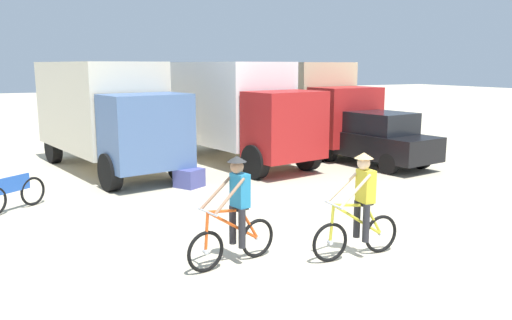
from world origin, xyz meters
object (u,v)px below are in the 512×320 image
box_truck_cream_rv (106,110)px  box_truck_tan_camper (299,101)px  cyclist_orange_shirt (235,214)px  cyclist_cowboy_hat (360,209)px  supply_crate (189,178)px  bicycle_spare (13,194)px  sedan_parked (375,139)px  box_truck_avon_van (231,107)px

box_truck_cream_rv → box_truck_tan_camper: size_ratio=1.03×
box_truck_tan_camper → cyclist_orange_shirt: bearing=-126.5°
box_truck_cream_rv → cyclist_orange_shirt: (0.27, -8.94, -1.03)m
cyclist_cowboy_hat → supply_crate: (-0.83, 6.23, -0.60)m
supply_crate → cyclist_orange_shirt: bearing=-102.1°
box_truck_tan_camper → bicycle_spare: box_truck_tan_camper is taller
box_truck_cream_rv → cyclist_orange_shirt: 9.00m
box_truck_cream_rv → box_truck_tan_camper: 7.68m
box_truck_cream_rv → cyclist_cowboy_hat: box_truck_cream_rv is taller
box_truck_tan_camper → supply_crate: bearing=-144.5°
cyclist_orange_shirt → supply_crate: bearing=77.9°
box_truck_tan_camper → sedan_parked: size_ratio=1.56×
box_truck_tan_camper → cyclist_orange_shirt: box_truck_tan_camper is taller
box_truck_tan_camper → cyclist_orange_shirt: size_ratio=3.77×
box_truck_avon_van → sedan_parked: 4.90m
cyclist_cowboy_hat → supply_crate: size_ratio=2.88×
box_truck_cream_rv → box_truck_avon_van: size_ratio=1.00×
bicycle_spare → cyclist_cowboy_hat: bearing=-48.4°
box_truck_cream_rv → cyclist_cowboy_hat: size_ratio=3.87×
box_truck_tan_camper → cyclist_orange_shirt: (-7.34, -9.94, -1.03)m
box_truck_avon_van → cyclist_cowboy_hat: 9.40m
bicycle_spare → box_truck_cream_rv: bearing=53.0°
box_truck_cream_rv → cyclist_orange_shirt: size_ratio=3.87×
cyclist_orange_shirt → bicycle_spare: 6.04m
bicycle_spare → supply_crate: bearing=5.5°
bicycle_spare → box_truck_avon_van: bearing=25.9°
supply_crate → cyclist_cowboy_hat: bearing=-82.4°
box_truck_avon_van → box_truck_cream_rv: bearing=173.8°
box_truck_tan_camper → cyclist_cowboy_hat: (-5.32, -10.62, -1.03)m
cyclist_cowboy_hat → box_truck_cream_rv: bearing=103.4°
cyclist_cowboy_hat → bicycle_spare: size_ratio=1.28×
box_truck_tan_camper → bicycle_spare: (-10.48, -4.80, -1.48)m
cyclist_orange_shirt → cyclist_cowboy_hat: 2.13m
sedan_parked → bicycle_spare: size_ratio=3.11×
box_truck_avon_van → supply_crate: box_truck_avon_van is taller
sedan_parked → box_truck_cream_rv: bearing=158.0°
cyclist_cowboy_hat → cyclist_orange_shirt: bearing=161.5°
box_truck_cream_rv → box_truck_avon_van: same height
sedan_parked → supply_crate: bearing=-178.6°
supply_crate → box_truck_cream_rv: bearing=113.4°
box_truck_tan_camper → supply_crate: (-6.15, -4.38, -1.62)m
supply_crate → sedan_parked: bearing=1.4°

